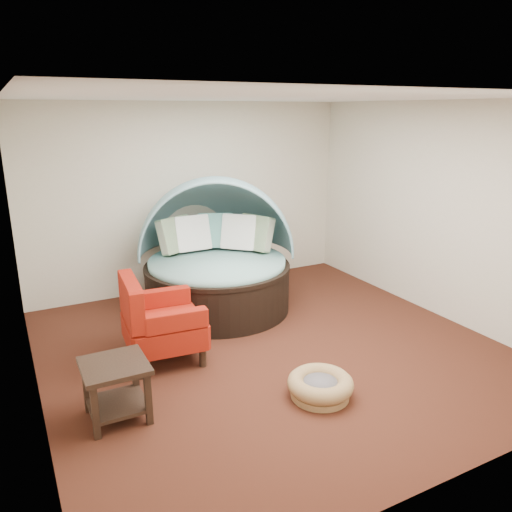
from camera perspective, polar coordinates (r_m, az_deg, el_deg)
name	(u,v)px	position (r m, az deg, el deg)	size (l,w,h in m)	color
floor	(272,348)	(5.93, 1.81, -10.49)	(5.00, 5.00, 0.00)	#451F13
wall_back	(192,197)	(7.67, -7.34, 6.66)	(5.00, 5.00, 0.00)	beige
wall_front	(458,311)	(3.59, 22.09, -5.83)	(5.00, 5.00, 0.00)	beige
wall_left	(22,263)	(4.78, -25.18, -0.78)	(5.00, 5.00, 0.00)	beige
wall_right	(439,211)	(6.99, 20.15, 4.84)	(5.00, 5.00, 0.00)	beige
ceiling	(274,97)	(5.29, 2.10, 17.67)	(5.00, 5.00, 0.00)	white
canopy_daybed	(217,248)	(6.88, -4.52, 0.88)	(2.61, 2.58, 1.82)	black
pet_basket	(320,386)	(5.02, 7.35, -14.50)	(0.69, 0.69, 0.22)	brown
red_armchair	(158,322)	(5.60, -11.11, -7.40)	(0.90, 0.91, 0.98)	black
side_table	(116,383)	(4.74, -15.74, -13.77)	(0.57, 0.57, 0.54)	black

